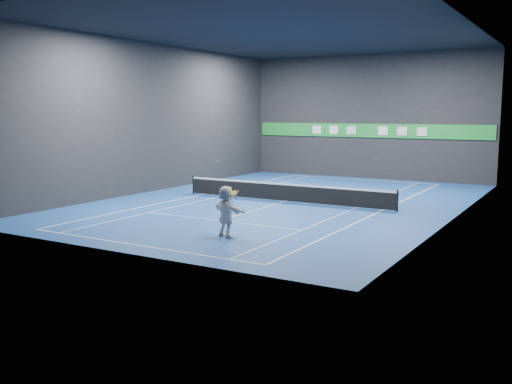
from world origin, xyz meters
The scene contains 20 objects.
ground centered at (0.00, 0.00, 0.00)m, with size 26.00×26.00×0.00m, color navy.
ceiling centered at (0.00, 0.00, 9.00)m, with size 26.00×26.00×0.00m, color black.
wall_back centered at (0.00, 13.00, 4.50)m, with size 18.00×0.10×9.00m, color black.
wall_front centered at (0.00, -13.00, 4.50)m, with size 18.00×0.10×9.00m, color black.
wall_left centered at (-9.00, 0.00, 4.50)m, with size 0.10×26.00×9.00m, color black.
wall_right centered at (9.00, 0.00, 4.50)m, with size 0.10×26.00×9.00m, color black.
baseline_near centered at (0.00, -11.89, 0.00)m, with size 10.98×0.08×0.01m, color white.
baseline_far centered at (0.00, 11.89, 0.00)m, with size 10.98×0.08×0.01m, color white.
sideline_doubles_left centered at (-5.49, 0.00, 0.00)m, with size 0.08×23.78×0.01m, color white.
sideline_doubles_right centered at (5.49, 0.00, 0.00)m, with size 0.08×23.78×0.01m, color white.
sideline_singles_left centered at (-4.11, 0.00, 0.00)m, with size 0.06×23.78×0.01m, color white.
sideline_singles_right centered at (4.11, 0.00, 0.00)m, with size 0.06×23.78×0.01m, color white.
service_line_near centered at (0.00, -6.40, 0.00)m, with size 8.23×0.06×0.01m, color white.
service_line_far centered at (0.00, 6.40, 0.00)m, with size 8.23×0.06×0.01m, color white.
center_service_line centered at (0.00, 0.00, 0.00)m, with size 0.06×12.80×0.01m, color white.
player centered at (2.14, -9.06, 1.01)m, with size 1.88×0.60×2.02m, color silver.
tennis_ball centered at (1.73, -9.03, 2.97)m, with size 0.07×0.07×0.07m, color #E5F829.
tennis_net centered at (0.00, 0.00, 0.54)m, with size 12.50×0.10×1.07m.
sponsor_banner centered at (0.00, 12.93, 3.50)m, with size 17.64×0.11×1.00m.
tennis_racket centered at (2.50, -9.01, 1.71)m, with size 0.43×0.33×0.62m.
Camera 1 is at (14.18, -27.31, 4.85)m, focal length 40.00 mm.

